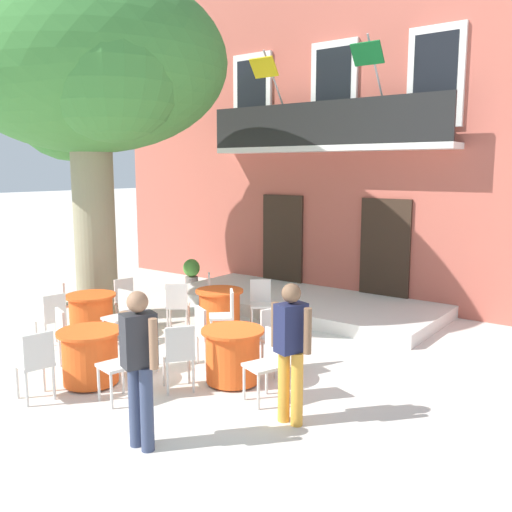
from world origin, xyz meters
The scene contains 27 objects.
ground_plane centered at (0.00, 0.00, 0.00)m, with size 120.00×120.00×0.00m, color silver.
building_facade centered at (-0.75, 6.99, 3.75)m, with size 13.00×5.09×7.50m.
entrance_step_platform centered at (-0.75, 3.77, 0.12)m, with size 5.74×2.46×0.25m, color silver.
plane_tree centered at (-3.71, 0.84, 4.68)m, with size 5.56×4.88×6.45m.
cafe_table_near_tree centered at (-1.08, 1.52, 0.39)m, with size 0.86×0.86×0.76m.
cafe_chair_near_tree_0 centered at (-0.55, 2.06, 0.53)m, with size 0.56×0.56×0.91m.
cafe_chair_near_tree_1 centered at (-1.64, 2.03, 0.53)m, with size 0.56×0.56×0.91m.
cafe_chair_near_tree_2 centered at (-1.63, 1.01, 0.53)m, with size 0.56×0.56×0.91m.
cafe_chair_near_tree_3 centered at (-0.52, 1.02, 0.53)m, with size 0.57×0.57×0.91m.
cafe_table_middle centered at (-2.63, -0.10, 0.39)m, with size 0.86×0.86×0.76m.
cafe_chair_middle_0 centered at (-3.39, -0.12, 0.53)m, with size 0.43×0.43×0.91m.
cafe_chair_middle_1 centered at (-2.64, -0.85, 0.53)m, with size 0.44×0.44×0.91m.
cafe_chair_middle_2 centered at (-1.88, -0.06, 0.53)m, with size 0.42×0.42×0.91m.
cafe_chair_middle_3 centered at (-2.58, 0.65, 0.53)m, with size 0.46×0.46×0.91m.
cafe_table_front centered at (0.67, -0.24, 0.39)m, with size 0.86×0.86×0.76m.
cafe_chair_front_0 centered at (1.40, -0.44, 0.53)m, with size 0.52×0.52×0.91m.
cafe_chair_front_1 centered at (0.89, 0.48, 0.53)m, with size 0.52×0.52×0.91m.
cafe_chair_front_2 centered at (-0.03, 0.02, 0.53)m, with size 0.54×0.54×0.91m.
cafe_chair_front_3 centered at (0.29, -0.90, 0.53)m, with size 0.56×0.56×0.91m.
cafe_table_far_side centered at (-0.85, -1.45, 0.39)m, with size 0.86×0.86×0.76m.
cafe_chair_far_side_0 centered at (-0.92, -2.20, 0.53)m, with size 0.47×0.47×0.91m.
cafe_chair_far_side_1 centered at (-0.10, -1.52, 0.53)m, with size 0.47×0.47×0.91m.
cafe_chair_far_side_2 centered at (-0.74, -0.70, 0.53)m, with size 0.48×0.48×0.91m.
cafe_chair_far_side_3 centered at (-1.58, -1.28, 0.53)m, with size 0.51×0.51×0.91m.
ground_planter_left centered at (-3.97, 3.83, 0.41)m, with size 0.41×0.41×0.73m.
pedestrian_near_entrance centered at (1.04, -2.21, 0.96)m, with size 0.53×0.40×1.69m.
pedestrian_mid_plaza centered at (1.97, -0.79, 0.93)m, with size 0.53×0.39×1.65m.
Camera 1 is at (5.28, -5.85, 2.92)m, focal length 38.76 mm.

